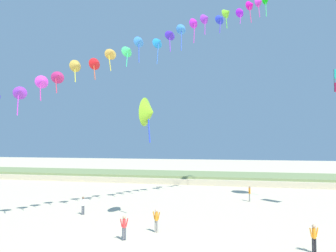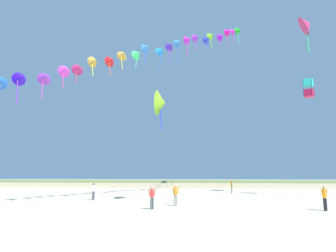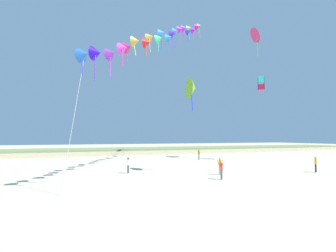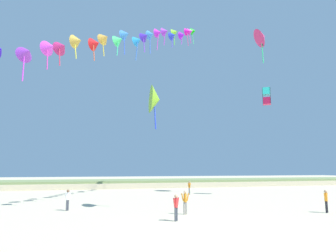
# 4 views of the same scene
# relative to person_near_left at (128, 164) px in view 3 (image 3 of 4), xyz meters

# --- Properties ---
(ground_plane) EXTENTS (240.00, 240.00, 0.00)m
(ground_plane) POSITION_rel_person_near_left_xyz_m (8.27, -9.67, -0.95)
(ground_plane) COLOR beige
(dune_ridge) EXTENTS (120.00, 13.56, 1.26)m
(dune_ridge) POSITION_rel_person_near_left_xyz_m (8.27, 31.47, -0.32)
(dune_ridge) COLOR beige
(dune_ridge) RESTS_ON ground
(person_near_left) EXTENTS (0.45, 0.47, 1.64)m
(person_near_left) POSITION_rel_person_near_left_xyz_m (0.00, 0.00, 0.00)
(person_near_left) COLOR #474C56
(person_near_left) RESTS_ON ground
(person_near_right) EXTENTS (0.23, 0.59, 1.69)m
(person_near_right) POSITION_rel_person_near_left_xyz_m (14.49, 11.46, 0.03)
(person_near_right) COLOR gray
(person_near_right) RESTS_ON ground
(person_mid_center) EXTENTS (0.60, 0.23, 1.72)m
(person_mid_center) POSITION_rel_person_near_left_xyz_m (8.33, -4.46, 0.05)
(person_mid_center) COLOR gray
(person_mid_center) RESTS_ON ground
(person_far_left) EXTENTS (0.53, 0.39, 1.66)m
(person_far_left) POSITION_rel_person_near_left_xyz_m (6.81, -7.02, 0.01)
(person_far_left) COLOR #474C56
(person_far_left) RESTS_ON ground
(person_far_right) EXTENTS (0.57, 0.33, 1.69)m
(person_far_right) POSITION_rel_person_near_left_xyz_m (18.82, -6.69, 0.03)
(person_far_right) COLOR black
(person_far_right) RESTS_ON ground
(kite_banner_string) EXTENTS (23.79, 24.33, 24.88)m
(kite_banner_string) POSITION_rel_person_near_left_xyz_m (5.93, 3.65, 15.92)
(kite_banner_string) COLOR blue
(large_kite_low_lead) EXTENTS (1.12, 2.49, 3.80)m
(large_kite_low_lead) POSITION_rel_person_near_left_xyz_m (6.76, -1.41, 8.19)
(large_kite_low_lead) COLOR #86C626
(large_kite_mid_trail) EXTENTS (1.33, 1.33, 2.13)m
(large_kite_mid_trail) POSITION_rel_person_near_left_xyz_m (23.19, 6.43, 11.46)
(large_kite_mid_trail) COLOR #CB1948
(large_kite_high_solo) EXTENTS (2.55, 3.09, 5.17)m
(large_kite_high_solo) POSITION_rel_person_near_left_xyz_m (24.27, 8.43, 20.41)
(large_kite_high_solo) COLOR #E52E68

